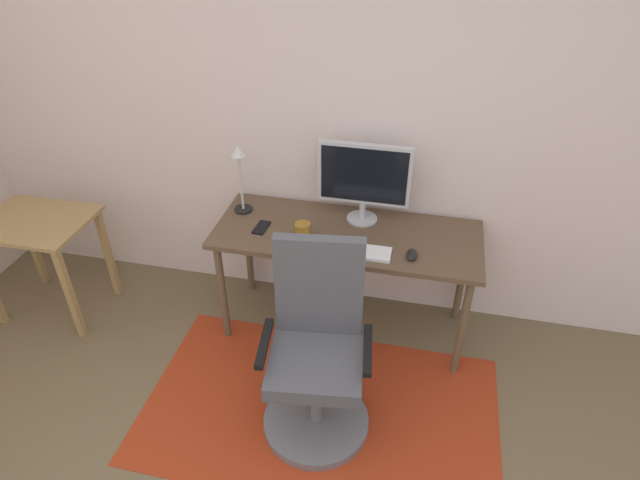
% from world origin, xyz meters
% --- Properties ---
extents(wall_back, '(6.00, 0.10, 2.60)m').
position_xyz_m(wall_back, '(0.00, 2.20, 1.30)').
color(wall_back, beige).
rests_on(wall_back, ground).
extents(area_rug, '(1.90, 1.13, 0.01)m').
position_xyz_m(area_rug, '(-0.01, 1.16, 0.00)').
color(area_rug, '#9F3116').
rests_on(area_rug, ground).
extents(desk, '(1.52, 0.60, 0.72)m').
position_xyz_m(desk, '(-0.00, 1.83, 0.65)').
color(desk, brown).
rests_on(desk, ground).
extents(monitor, '(0.53, 0.18, 0.48)m').
position_xyz_m(monitor, '(0.06, 1.99, 1.00)').
color(monitor, '#B2B2B7').
rests_on(monitor, desk).
extents(keyboard, '(0.43, 0.13, 0.02)m').
position_xyz_m(keyboard, '(0.05, 1.65, 0.73)').
color(keyboard, white).
rests_on(keyboard, desk).
extents(computer_mouse, '(0.06, 0.10, 0.03)m').
position_xyz_m(computer_mouse, '(0.38, 1.67, 0.74)').
color(computer_mouse, black).
rests_on(computer_mouse, desk).
extents(coffee_cup, '(0.09, 0.09, 0.09)m').
position_xyz_m(coffee_cup, '(-0.24, 1.74, 0.77)').
color(coffee_cup, '#8E631C').
rests_on(coffee_cup, desk).
extents(cell_phone, '(0.08, 0.14, 0.01)m').
position_xyz_m(cell_phone, '(-0.49, 1.77, 0.73)').
color(cell_phone, black).
rests_on(cell_phone, desk).
extents(desk_lamp, '(0.11, 0.11, 0.43)m').
position_xyz_m(desk_lamp, '(-0.66, 1.93, 1.00)').
color(desk_lamp, black).
rests_on(desk_lamp, desk).
extents(office_chair, '(0.57, 0.55, 1.06)m').
position_xyz_m(office_chair, '(-0.01, 1.12, 0.42)').
color(office_chair, slate).
rests_on(office_chair, ground).
extents(side_table, '(0.65, 0.51, 0.69)m').
position_xyz_m(side_table, '(-1.88, 1.60, 0.56)').
color(side_table, '#9C7A48').
rests_on(side_table, ground).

